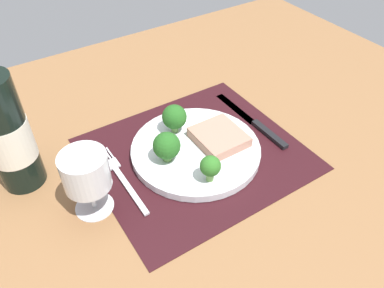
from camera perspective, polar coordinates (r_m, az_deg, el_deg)
The scene contains 11 objects.
ground_plane at distance 77.27cm, azimuth 0.55°, elevation -2.30°, with size 140.00×110.00×3.00cm, color brown.
placemat at distance 76.12cm, azimuth 0.56°, elevation -1.41°, with size 40.10×35.95×0.30cm, color black.
plate at distance 75.48cm, azimuth 0.56°, elevation -0.89°, with size 25.57×25.57×1.60cm, color silver.
steak at distance 75.83cm, azimuth 4.06°, elevation 1.05°, with size 9.01×9.82×2.01cm, color tan.
broccoli_front_edge at distance 66.42cm, azimuth 2.77°, elevation -3.40°, with size 3.77×3.77×5.34cm.
broccoli_near_fork at distance 70.25cm, azimuth -3.84°, elevation -0.26°, with size 5.18×5.18×6.09cm.
broccoli_near_steak at distance 76.52cm, azimuth -2.66°, elevation 4.04°, with size 5.02×5.02×6.13cm.
fork at distance 71.97cm, azimuth -10.43°, elevation -5.07°, with size 2.40×19.20×0.50cm.
knife at distance 83.83cm, azimuth 9.51°, elevation 3.09°, with size 1.80×23.00×0.80cm.
wine_bottle at distance 70.59cm, azimuth -26.06°, elevation 1.52°, with size 7.76×7.76×31.28cm.
wine_glass at distance 63.23cm, azimuth -15.56°, elevation -4.43°, with size 7.73×7.73×12.10cm.
Camera 1 is at (-30.67, -46.15, 52.34)cm, focal length 35.63 mm.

